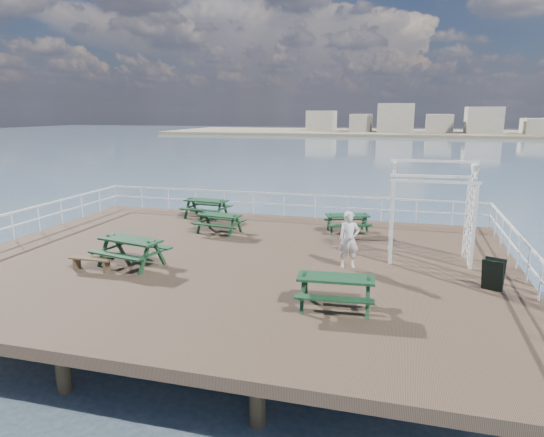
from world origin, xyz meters
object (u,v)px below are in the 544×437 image
Objects in this scene: flat_bench_near at (91,261)px; trellis_arbor at (430,217)px; picnic_table_d at (131,246)px; picnic_table_b at (219,219)px; person at (349,240)px; picnic_table_a at (206,205)px; picnic_table_e at (336,285)px; picnic_table_c at (347,220)px.

trellis_arbor reaches higher than flat_bench_near.
trellis_arbor is at bearing 20.80° from flat_bench_near.
flat_bench_near is at bearing -127.60° from picnic_table_d.
picnic_table_b is 6.33m from person.
picnic_table_a is 1.17× the size of person.
picnic_table_e is at bearing -107.05° from person.
person is (-2.43, -1.43, -0.57)m from trellis_arbor.
picnic_table_a is at bearing 152.51° from picnic_table_c.
trellis_arbor is at bearing 58.80° from picnic_table_e.
trellis_arbor is at bearing -63.80° from picnic_table_c.
picnic_table_d is at bearing -153.48° from picnic_table_c.
picnic_table_c is 1.02× the size of picnic_table_e.
picnic_table_b reaches higher than picnic_table_c.
trellis_arbor is at bearing 12.32° from person.
picnic_table_a is 10.42m from trellis_arbor.
picnic_table_d is 0.71× the size of trellis_arbor.
picnic_table_a is at bearing 86.52° from flat_bench_near.
picnic_table_d reaches higher than picnic_table_b.
picnic_table_e is at bearing -1.69° from picnic_table_d.
person reaches higher than picnic_table_a.
picnic_table_e is 7.70m from flat_bench_near.
picnic_table_b is 1.08× the size of person.
picnic_table_c is at bearing 24.60° from picnic_table_b.
picnic_table_a is 11.36m from picnic_table_e.
picnic_table_a is 2.92m from picnic_table_b.
picnic_table_e is 3.31m from person.
picnic_table_b is at bearing 177.31° from picnic_table_c.
picnic_table_a is at bearing 105.92° from picnic_table_d.
flat_bench_near is 10.78m from trellis_arbor.
person is at bearing -101.30° from picnic_table_c.
trellis_arbor is (10.01, 3.84, 1.16)m from flat_bench_near.
picnic_table_d is 1.17× the size of picnic_table_e.
trellis_arbor is 2.88m from person.
picnic_table_a reaches higher than picnic_table_c.
trellis_arbor is (2.37, 4.72, 0.88)m from picnic_table_e.
picnic_table_d is (-1.13, -4.69, 0.09)m from picnic_table_b.
picnic_table_b is 0.95× the size of picnic_table_c.
person reaches higher than picnic_table_d.
trellis_arbor reaches higher than picnic_table_e.
picnic_table_c is 0.62× the size of trellis_arbor.
person is at bearing 25.96° from picnic_table_d.
picnic_table_e is (5.59, -6.35, 0.04)m from picnic_table_b.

